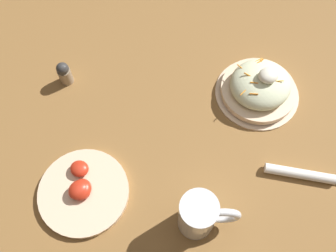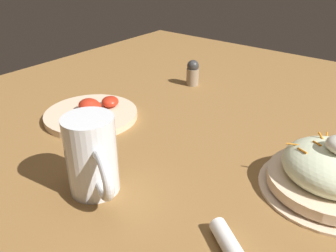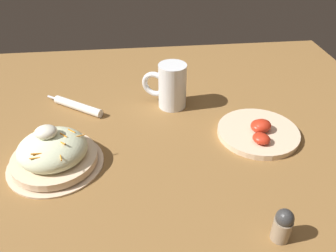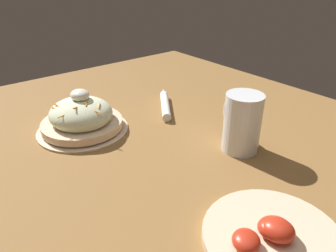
# 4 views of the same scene
# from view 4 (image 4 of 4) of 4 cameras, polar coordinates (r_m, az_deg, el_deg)

# --- Properties ---
(ground_plane) EXTENTS (1.43, 1.43, 0.00)m
(ground_plane) POSITION_cam_4_polar(r_m,az_deg,el_deg) (0.64, -7.05, -9.42)
(ground_plane) COLOR olive
(salad_plate) EXTENTS (0.22, 0.22, 0.11)m
(salad_plate) POSITION_cam_4_polar(r_m,az_deg,el_deg) (0.82, -15.10, 1.39)
(salad_plate) COLOR beige
(salad_plate) RESTS_ON ground_plane
(beer_mug) EXTENTS (0.13, 0.09, 0.13)m
(beer_mug) POSITION_cam_4_polar(r_m,az_deg,el_deg) (0.72, 12.86, 0.11)
(beer_mug) COLOR white
(beer_mug) RESTS_ON ground_plane
(napkin_roll) EXTENTS (0.17, 0.13, 0.02)m
(napkin_roll) POSITION_cam_4_polar(r_m,az_deg,el_deg) (0.92, -0.49, 3.75)
(napkin_roll) COLOR white
(napkin_roll) RESTS_ON ground_plane
(tomato_plate) EXTENTS (0.21, 0.21, 0.05)m
(tomato_plate) POSITION_cam_4_polar(r_m,az_deg,el_deg) (0.53, 17.99, -18.17)
(tomato_plate) COLOR beige
(tomato_plate) RESTS_ON ground_plane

